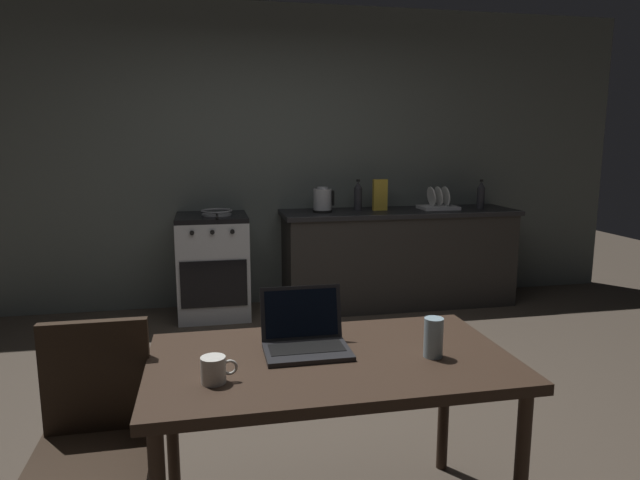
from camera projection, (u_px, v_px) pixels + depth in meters
ground_plane at (316, 428)px, 2.98m from camera, size 12.00×12.00×0.00m
back_wall at (296, 158)px, 5.18m from camera, size 6.40×0.10×2.71m
kitchen_counter at (398, 257)px, 5.18m from camera, size 2.16×0.64×0.89m
stove_oven at (213, 266)px, 4.84m from camera, size 0.60×0.62×0.89m
dining_table at (331, 375)px, 2.08m from camera, size 1.33×0.76×0.72m
chair at (94, 432)px, 1.97m from camera, size 0.40×0.40×0.87m
laptop at (305, 338)px, 2.12m from camera, size 0.32×0.27×0.22m
electric_kettle at (323, 200)px, 4.94m from camera, size 0.19×0.17×0.22m
bottle at (481, 195)px, 5.19m from camera, size 0.07×0.07×0.27m
frying_pan at (217, 212)px, 4.75m from camera, size 0.27×0.44×0.05m
coffee_mug at (214, 370)px, 1.83m from camera, size 0.12×0.08×0.09m
drinking_glass at (433, 337)px, 2.05m from camera, size 0.07×0.07×0.15m
cereal_box at (380, 195)px, 5.06m from camera, size 0.13×0.05×0.28m
dish_rack at (438, 204)px, 5.17m from camera, size 0.34×0.26×0.21m
bottle_b at (358, 196)px, 5.08m from camera, size 0.07×0.07×0.28m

